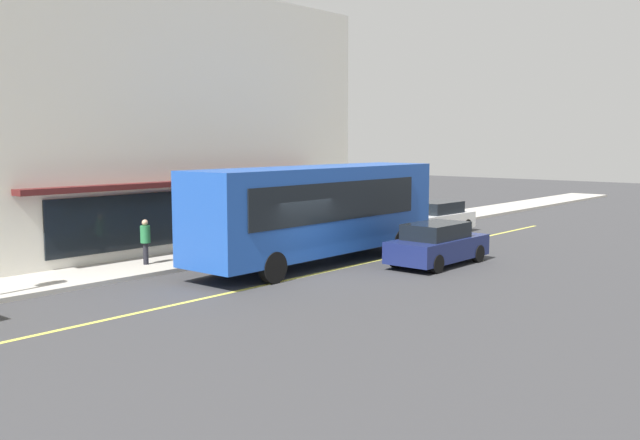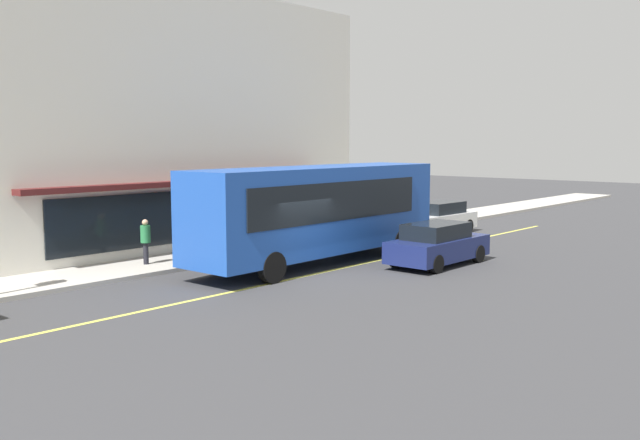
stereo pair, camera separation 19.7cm
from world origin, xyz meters
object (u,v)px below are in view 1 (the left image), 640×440
(car_navy, at_px, (437,244))
(pedestrian_mid_block, at_px, (145,238))
(pedestrian_near_storefront, at_px, (389,204))
(pedestrian_at_corner, at_px, (274,217))
(car_white, at_px, (436,218))
(bus, at_px, (319,209))

(car_navy, relative_size, pedestrian_mid_block, 2.75)
(pedestrian_near_storefront, bearing_deg, pedestrian_mid_block, 178.72)
(car_navy, height_order, pedestrian_at_corner, pedestrian_at_corner)
(car_white, xyz_separation_m, car_navy, (-7.28, -4.48, 0.00))
(car_white, distance_m, car_navy, 8.55)
(car_navy, height_order, pedestrian_near_storefront, pedestrian_near_storefront)
(car_white, xyz_separation_m, pedestrian_at_corner, (-7.48, 3.49, 0.42))
(pedestrian_at_corner, relative_size, pedestrian_mid_block, 1.08)
(pedestrian_mid_block, bearing_deg, car_navy, -45.05)
(car_navy, bearing_deg, car_white, 31.61)
(pedestrian_at_corner, relative_size, pedestrian_near_storefront, 0.90)
(pedestrian_mid_block, bearing_deg, car_white, -10.80)
(bus, distance_m, car_navy, 4.42)
(car_white, bearing_deg, pedestrian_mid_block, 169.20)
(pedestrian_near_storefront, bearing_deg, car_navy, -134.60)
(car_navy, xyz_separation_m, pedestrian_mid_block, (-7.24, 7.25, 0.34))
(bus, bearing_deg, car_white, 6.52)
(pedestrian_at_corner, xyz_separation_m, pedestrian_near_storefront, (7.04, -1.04, 0.12))
(car_navy, xyz_separation_m, pedestrian_near_storefront, (6.84, 6.94, 0.54))
(car_white, xyz_separation_m, pedestrian_mid_block, (-14.52, 2.77, 0.34))
(pedestrian_at_corner, distance_m, pedestrian_mid_block, 7.08)
(pedestrian_at_corner, distance_m, pedestrian_near_storefront, 7.12)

